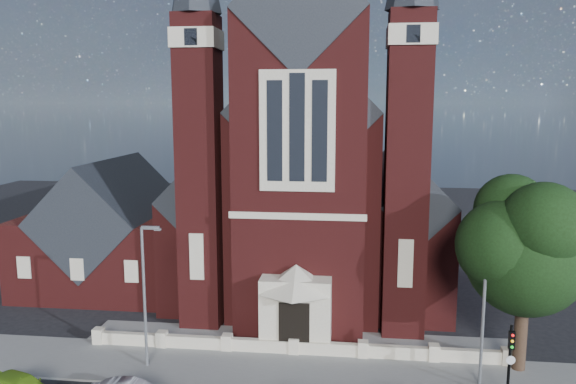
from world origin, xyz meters
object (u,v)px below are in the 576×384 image
traffic_signal (510,354)px  church (315,179)px  street_tree (530,250)px  street_lamp_left (146,288)px  parish_hall (113,235)px  street_lamp_right (486,302)px

traffic_signal → church: bearing=118.2°
street_tree → street_lamp_left: street_tree is taller
parish_hall → traffic_signal: parish_hall is taller
street_tree → street_lamp_right: (-2.51, -1.71, -2.36)m
parish_hall → street_lamp_right: size_ratio=1.51×
street_tree → street_lamp_right: size_ratio=1.32×
parish_hall → street_lamp_right: (26.09, -14.00, 0.59)m
church → traffic_signal: 23.94m
parish_hall → street_lamp_right: 29.62m
church → street_tree: 21.38m
street_lamp_right → church: bearing=118.0°
street_lamp_left → street_lamp_right: 18.00m
parish_hall → traffic_signal: size_ratio=3.05×
traffic_signal → street_tree: bearing=64.1°
parish_hall → street_tree: street_tree is taller
traffic_signal → street_lamp_right: bearing=120.0°
church → parish_hall: church is taller
street_lamp_left → traffic_signal: street_lamp_left is taller
street_lamp_left → street_lamp_right: (18.00, 0.00, 0.00)m
street_tree → street_lamp_right: 3.84m
street_lamp_left → street_tree: bearing=4.8°
street_tree → street_lamp_right: bearing=-145.7°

